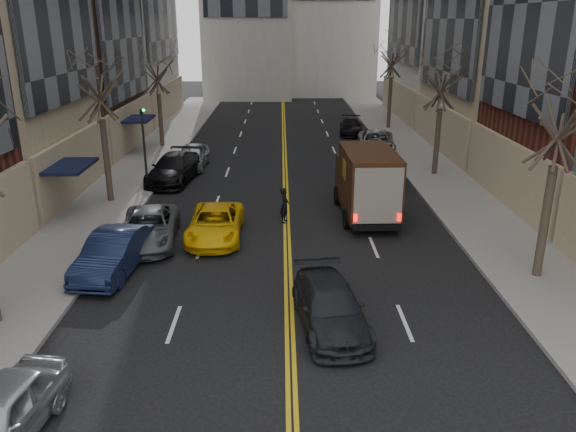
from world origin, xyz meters
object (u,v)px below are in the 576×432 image
(ups_truck, at_px, (367,183))
(pedestrian, at_px, (285,205))
(taxi, at_px, (215,223))
(observer_sedan, at_px, (330,307))

(ups_truck, distance_m, pedestrian, 3.94)
(taxi, relative_size, pedestrian, 2.90)
(ups_truck, bearing_deg, observer_sedan, -105.45)
(ups_truck, xyz_separation_m, pedestrian, (-3.78, -0.80, -0.81))
(ups_truck, xyz_separation_m, observer_sedan, (-2.48, -9.99, -0.97))
(ups_truck, height_order, taxi, ups_truck)
(ups_truck, distance_m, taxi, 7.28)
(ups_truck, xyz_separation_m, taxi, (-6.68, -2.72, -0.97))
(taxi, xyz_separation_m, pedestrian, (2.91, 1.92, 0.16))
(taxi, bearing_deg, pedestrian, 33.32)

